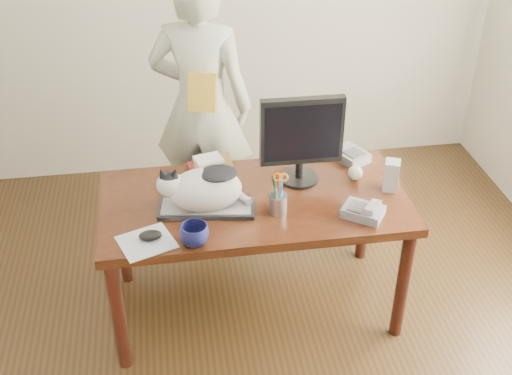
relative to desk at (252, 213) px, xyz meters
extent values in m
cube|color=black|center=(0.00, -0.08, 0.12)|extent=(1.60, 0.80, 0.05)
cylinder|color=black|center=(-0.74, -0.42, -0.25)|extent=(0.07, 0.07, 0.70)
cylinder|color=black|center=(0.74, -0.42, -0.25)|extent=(0.07, 0.07, 0.70)
cylinder|color=black|center=(-0.74, 0.26, -0.25)|extent=(0.07, 0.07, 0.70)
cylinder|color=black|center=(0.74, 0.26, -0.25)|extent=(0.07, 0.07, 0.70)
cube|color=black|center=(0.00, 0.28, -0.20)|extent=(1.45, 0.03, 0.50)
cube|color=black|center=(-0.26, -0.15, 0.16)|extent=(0.51, 0.25, 0.02)
cube|color=#A8A8AD|center=(-0.26, -0.15, 0.17)|extent=(0.47, 0.21, 0.01)
ellipsoid|color=silver|center=(-0.26, -0.15, 0.27)|extent=(0.39, 0.28, 0.23)
ellipsoid|color=silver|center=(-0.43, -0.15, 0.32)|extent=(0.15, 0.14, 0.12)
ellipsoid|color=black|center=(-0.43, -0.15, 0.36)|extent=(0.10, 0.10, 0.05)
cone|color=black|center=(-0.46, -0.15, 0.39)|extent=(0.07, 0.06, 0.08)
cone|color=black|center=(-0.40, -0.16, 0.39)|extent=(0.07, 0.07, 0.08)
ellipsoid|color=black|center=(-0.19, -0.16, 0.37)|extent=(0.21, 0.18, 0.05)
cylinder|color=silver|center=(-0.07, -0.12, 0.20)|extent=(0.09, 0.16, 0.05)
cylinder|color=black|center=(0.27, 0.07, 0.16)|extent=(0.22, 0.22, 0.02)
cylinder|color=black|center=(0.27, 0.07, 0.21)|extent=(0.04, 0.04, 0.10)
cube|color=black|center=(0.27, 0.05, 0.46)|extent=(0.44, 0.05, 0.37)
cube|color=black|center=(0.27, 0.02, 0.46)|extent=(0.40, 0.01, 0.31)
cylinder|color=gray|center=(0.10, -0.22, 0.20)|extent=(0.11, 0.11, 0.10)
cylinder|color=black|center=(0.08, -0.20, 0.29)|extent=(0.04, 0.03, 0.15)
cylinder|color=#0C3CB2|center=(0.11, -0.23, 0.29)|extent=(0.03, 0.03, 0.15)
cylinder|color=red|center=(0.10, -0.20, 0.29)|extent=(0.02, 0.04, 0.15)
cylinder|color=#1C8E35|center=(0.08, -0.23, 0.29)|extent=(0.02, 0.03, 0.15)
cylinder|color=silver|center=(0.10, -0.22, 0.30)|extent=(0.01, 0.03, 0.11)
cylinder|color=silver|center=(0.11, -0.23, 0.30)|extent=(0.02, 0.02, 0.11)
torus|color=orange|center=(0.09, -0.22, 0.36)|extent=(0.05, 0.03, 0.05)
torus|color=orange|center=(0.12, -0.23, 0.36)|extent=(0.05, 0.03, 0.05)
cube|color=silver|center=(-0.56, -0.37, 0.15)|extent=(0.31, 0.29, 0.01)
ellipsoid|color=black|center=(-0.54, -0.35, 0.17)|extent=(0.13, 0.11, 0.04)
imported|color=#0E1038|center=(-0.34, -0.42, 0.20)|extent=(0.19, 0.19, 0.11)
cube|color=slate|center=(0.51, -0.32, 0.17)|extent=(0.24, 0.23, 0.05)
cube|color=#3A3A3C|center=(0.48, -0.31, 0.20)|extent=(0.12, 0.12, 0.01)
cube|color=silver|center=(0.56, -0.33, 0.21)|extent=(0.13, 0.16, 0.06)
cube|color=#97979A|center=(0.73, -0.10, 0.23)|extent=(0.10, 0.11, 0.17)
sphere|color=beige|center=(0.57, 0.02, 0.19)|extent=(0.08, 0.08, 0.08)
cube|color=#511815|center=(-0.20, 0.22, 0.17)|extent=(0.26, 0.21, 0.04)
cube|color=#4F371B|center=(-0.19, 0.22, 0.20)|extent=(0.22, 0.17, 0.03)
cube|color=white|center=(-0.21, 0.22, 0.23)|extent=(0.17, 0.15, 0.02)
cube|color=slate|center=(0.60, 0.23, 0.17)|extent=(0.22, 0.24, 0.05)
cube|color=#3A3A3C|center=(0.62, 0.21, 0.20)|extent=(0.13, 0.13, 0.01)
imported|color=white|center=(-0.20, 0.79, 0.28)|extent=(0.74, 0.60, 1.76)
cube|color=gold|center=(-0.20, 0.62, 0.45)|extent=(0.19, 0.15, 0.23)
camera|label=1|loc=(-0.42, -2.82, 2.03)|focal=45.00mm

